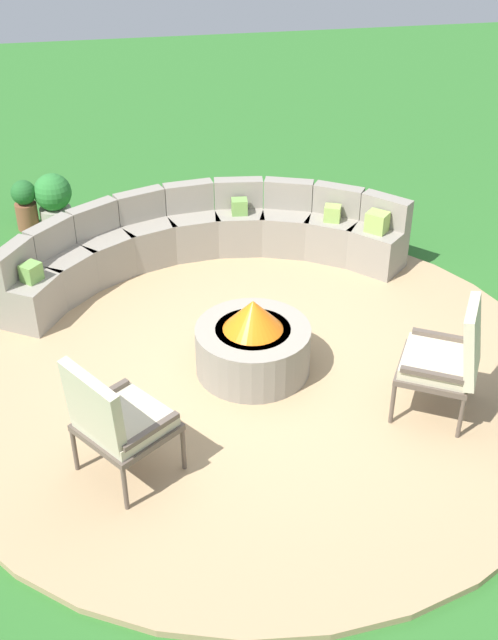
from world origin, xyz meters
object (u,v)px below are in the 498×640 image
(curved_stone_bench, at_px, (202,242))
(potted_plant_4, at_px, (54,199))
(fire_pit, at_px, (253,343))
(potted_plant_3, at_px, (25,203))
(lounge_chair_front_left, at_px, (115,419))
(lounge_chair_front_right, at_px, (448,357))

(curved_stone_bench, bearing_deg, potted_plant_4, 138.05)
(fire_pit, xyz_separation_m, potted_plant_4, (-1.80, 3.31, 0.01))
(potted_plant_3, bearing_deg, potted_plant_4, 5.32)
(potted_plant_3, relative_size, potted_plant_4, 0.94)
(lounge_chair_front_left, bearing_deg, curved_stone_bench, 124.84)
(lounge_chair_front_right, bearing_deg, potted_plant_3, 69.98)
(lounge_chair_front_right, height_order, potted_plant_4, lounge_chair_front_right)
(fire_pit, relative_size, potted_plant_4, 1.55)
(lounge_chair_front_left, xyz_separation_m, lounge_chair_front_right, (2.63, 0.31, -0.00))
(fire_pit, distance_m, potted_plant_3, 3.91)
(potted_plant_3, bearing_deg, lounge_chair_front_left, -78.12)
(fire_pit, xyz_separation_m, curved_stone_bench, (-0.22, 1.89, 0.03))
(fire_pit, distance_m, curved_stone_bench, 1.90)
(curved_stone_bench, height_order, potted_plant_3, curved_stone_bench)
(fire_pit, distance_m, lounge_chair_front_right, 1.67)
(curved_stone_bench, xyz_separation_m, lounge_chair_front_left, (-0.98, -3.02, 0.24))
(curved_stone_bench, bearing_deg, lounge_chair_front_right, -58.64)
(curved_stone_bench, distance_m, potted_plant_3, 2.36)
(lounge_chair_front_right, bearing_deg, lounge_chair_front_left, 125.82)
(curved_stone_bench, distance_m, lounge_chair_front_left, 3.18)
(curved_stone_bench, height_order, lounge_chair_front_right, lounge_chair_front_right)
(fire_pit, distance_m, lounge_chair_front_left, 1.67)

